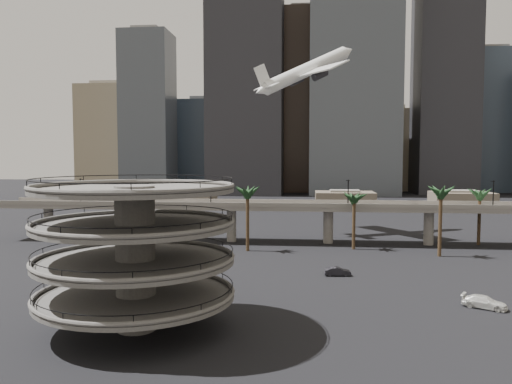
# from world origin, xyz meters

# --- Properties ---
(ground) EXTENTS (700.00, 700.00, 0.00)m
(ground) POSITION_xyz_m (0.00, 0.00, 0.00)
(ground) COLOR black
(ground) RESTS_ON ground
(parking_ramp) EXTENTS (22.20, 22.20, 17.35)m
(parking_ramp) POSITION_xyz_m (-13.00, -4.00, 9.84)
(parking_ramp) COLOR #524E4C
(parking_ramp) RESTS_ON ground
(overpass) EXTENTS (130.00, 9.30, 14.70)m
(overpass) POSITION_xyz_m (0.00, 55.00, 7.34)
(overpass) COLOR slate
(overpass) RESTS_ON ground
(palm_trees) EXTENTS (76.40, 18.40, 14.00)m
(palm_trees) POSITION_xyz_m (11.58, 47.18, 11.30)
(palm_trees) COLOR #442F1D
(palm_trees) RESTS_ON ground
(low_buildings) EXTENTS (135.00, 27.50, 6.80)m
(low_buildings) POSITION_xyz_m (6.89, 142.30, 2.86)
(low_buildings) COLOR #655A4A
(low_buildings) RESTS_ON ground
(skyline) EXTENTS (269.00, 86.00, 135.25)m
(skyline) POSITION_xyz_m (15.12, 217.08, 49.52)
(skyline) COLOR #807458
(skyline) RESTS_ON ground
(airborne_jet) EXTENTS (27.48, 26.74, 16.58)m
(airborne_jet) POSITION_xyz_m (5.83, 72.52, 41.37)
(airborne_jet) COLOR silver
(airborne_jet) RESTS_ON ground
(car_a) EXTENTS (4.69, 3.34, 1.48)m
(car_a) POSITION_xyz_m (-11.50, 12.86, 0.74)
(car_a) COLOR #BE3D1B
(car_a) RESTS_ON ground
(car_b) EXTENTS (4.45, 1.89, 1.43)m
(car_b) POSITION_xyz_m (11.16, 23.86, 0.71)
(car_b) COLOR black
(car_b) RESTS_ON ground
(car_c) EXTENTS (5.88, 4.61, 1.59)m
(car_c) POSITION_xyz_m (28.85, 8.08, 0.80)
(car_c) COLOR silver
(car_c) RESTS_ON ground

